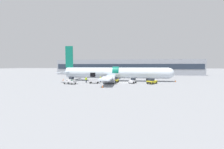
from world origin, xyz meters
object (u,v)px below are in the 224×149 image
(ground_crew_loader_a, at_px, (101,79))
(airplane, at_px, (114,73))
(baggage_tug_spare, at_px, (133,81))
(ground_crew_driver, at_px, (86,80))
(ground_crew_loader_b, at_px, (104,79))
(baggage_cart_queued, at_px, (70,82))
(baggage_tug_mid, at_px, (71,80))
(baggage_cart_loading, at_px, (94,81))
(baggage_tug_rear, at_px, (115,80))
(baggage_tug_lead, at_px, (152,81))

(ground_crew_loader_a, bearing_deg, airplane, 47.73)
(baggage_tug_spare, relative_size, ground_crew_driver, 1.64)
(ground_crew_loader_b, bearing_deg, airplane, 57.90)
(baggage_tug_spare, bearing_deg, baggage_cart_queued, -166.35)
(ground_crew_loader_a, bearing_deg, baggage_tug_mid, -173.61)
(baggage_cart_loading, height_order, ground_crew_driver, ground_crew_driver)
(baggage_tug_spare, bearing_deg, ground_crew_driver, -176.74)
(airplane, xyz_separation_m, baggage_tug_spare, (5.91, -5.32, -1.94))
(baggage_tug_rear, height_order, baggage_cart_loading, baggage_tug_rear)
(baggage_tug_rear, xyz_separation_m, baggage_cart_queued, (-11.79, -5.49, -0.16))
(baggage_tug_spare, xyz_separation_m, ground_crew_driver, (-13.53, -0.77, 0.29))
(baggage_tug_mid, distance_m, baggage_cart_loading, 8.01)
(baggage_cart_queued, relative_size, ground_crew_loader_a, 2.33)
(ground_crew_loader_b, bearing_deg, ground_crew_loader_a, 179.60)
(ground_crew_loader_b, xyz_separation_m, ground_crew_driver, (-5.04, -1.97, 0.05))
(baggage_tug_lead, distance_m, baggage_tug_rear, 10.49)
(baggage_tug_rear, distance_m, baggage_cart_loading, 6.43)
(baggage_tug_lead, bearing_deg, baggage_tug_rear, 168.29)
(baggage_tug_spare, bearing_deg, ground_crew_loader_a, 172.83)
(airplane, height_order, baggage_tug_lead, airplane)
(baggage_tug_spare, height_order, baggage_cart_queued, baggage_tug_spare)
(ground_crew_loader_a, bearing_deg, ground_crew_driver, -152.98)
(baggage_tug_rear, bearing_deg, baggage_cart_queued, -155.02)
(airplane, bearing_deg, baggage_tug_spare, -42.00)
(baggage_tug_lead, bearing_deg, airplane, 151.24)
(baggage_tug_mid, bearing_deg, baggage_tug_rear, 4.99)
(baggage_tug_rear, relative_size, baggage_cart_loading, 0.75)
(ground_crew_loader_a, bearing_deg, baggage_cart_loading, -113.74)
(baggage_tug_lead, distance_m, ground_crew_loader_b, 13.77)
(baggage_tug_mid, xyz_separation_m, ground_crew_loader_b, (10.18, 1.00, 0.22))
(baggage_tug_rear, relative_size, ground_crew_driver, 1.66)
(baggage_cart_queued, bearing_deg, baggage_tug_lead, 8.67)
(baggage_tug_rear, bearing_deg, baggage_cart_loading, -152.91)
(baggage_tug_spare, bearing_deg, airplane, 138.00)
(baggage_tug_mid, height_order, baggage_tug_spare, baggage_tug_mid)
(baggage_tug_mid, relative_size, baggage_tug_spare, 0.97)
(baggage_tug_rear, xyz_separation_m, ground_crew_driver, (-8.40, -2.15, 0.21))
(baggage_cart_queued, height_order, ground_crew_driver, ground_crew_driver)
(baggage_tug_mid, distance_m, ground_crew_driver, 5.24)
(baggage_cart_loading, distance_m, baggage_cart_queued, 6.59)
(airplane, height_order, baggage_cart_queued, airplane)
(baggage_tug_mid, bearing_deg, ground_crew_loader_b, 5.63)
(baggage_tug_rear, height_order, baggage_tug_spare, baggage_tug_rear)
(baggage_tug_lead, xyz_separation_m, ground_crew_loader_a, (-14.78, 1.96, 0.28))
(baggage_tug_rear, bearing_deg, baggage_tug_lead, -11.71)
(baggage_tug_mid, height_order, baggage_cart_queued, baggage_tug_mid)
(airplane, relative_size, baggage_cart_loading, 9.54)
(baggage_cart_loading, height_order, ground_crew_loader_a, ground_crew_loader_a)
(ground_crew_driver, bearing_deg, baggage_tug_rear, 14.38)
(baggage_tug_spare, relative_size, ground_crew_loader_b, 1.74)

